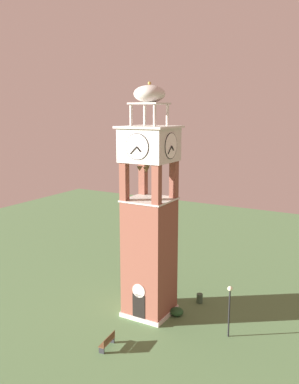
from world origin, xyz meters
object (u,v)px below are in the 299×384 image
at_px(clock_tower, 149,224).
at_px(trash_bin, 200,298).
at_px(park_bench, 108,342).
at_px(lamp_post, 230,302).

relative_size(clock_tower, trash_bin, 22.74).
relative_size(park_bench, lamp_post, 0.42).
relative_size(clock_tower, park_bench, 11.10).
height_order(clock_tower, lamp_post, clock_tower).
bearing_deg(clock_tower, park_bench, -89.59).
xyz_separation_m(clock_tower, park_bench, (0.04, -5.89, -6.95)).
bearing_deg(lamp_post, trash_bin, 134.85).
height_order(clock_tower, trash_bin, clock_tower).
relative_size(clock_tower, lamp_post, 4.69).
bearing_deg(park_bench, clock_tower, 90.41).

